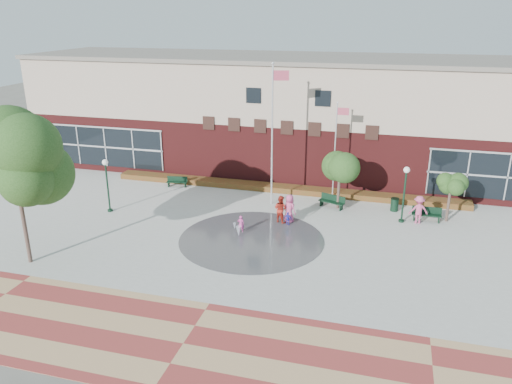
% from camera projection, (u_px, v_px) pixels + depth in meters
% --- Properties ---
extents(ground, '(120.00, 120.00, 0.00)m').
position_uv_depth(ground, '(236.00, 263.00, 26.19)').
color(ground, '#666056').
rests_on(ground, ground).
extents(plaza_concrete, '(46.00, 18.00, 0.01)m').
position_uv_depth(plaza_concrete, '(256.00, 233.00, 29.82)').
color(plaza_concrete, '#A8A8A0').
rests_on(plaza_concrete, ground).
extents(paver_band, '(46.00, 6.00, 0.01)m').
position_uv_depth(paver_band, '(183.00, 344.00, 19.84)').
color(paver_band, maroon).
rests_on(paver_band, ground).
extents(splash_pad, '(8.40, 8.40, 0.01)m').
position_uv_depth(splash_pad, '(251.00, 240.00, 28.91)').
color(splash_pad, '#383A3D').
rests_on(splash_pad, ground).
extents(library_building, '(44.40, 10.40, 9.20)m').
position_uv_depth(library_building, '(300.00, 114.00, 40.47)').
color(library_building, '#571919').
rests_on(library_building, ground).
extents(flower_bed, '(26.00, 1.20, 0.40)m').
position_uv_depth(flower_bed, '(283.00, 191.00, 36.71)').
color(flower_bed, maroon).
rests_on(flower_bed, ground).
extents(flagpole_left, '(1.09, 0.34, 9.51)m').
position_uv_depth(flagpole_left, '(273.00, 128.00, 32.52)').
color(flagpole_left, silver).
rests_on(flagpole_left, ground).
extents(flagpole_right, '(0.86, 0.14, 6.93)m').
position_uv_depth(flagpole_right, '(336.00, 147.00, 33.63)').
color(flagpole_right, silver).
rests_on(flagpole_right, ground).
extents(lamp_left, '(0.38, 0.38, 3.58)m').
position_uv_depth(lamp_left, '(107.00, 180.00, 32.26)').
color(lamp_left, black).
rests_on(lamp_left, ground).
extents(lamp_right, '(0.38, 0.38, 3.63)m').
position_uv_depth(lamp_right, '(405.00, 188.00, 30.58)').
color(lamp_right, black).
rests_on(lamp_right, ground).
extents(bench_left, '(1.59, 0.69, 0.77)m').
position_uv_depth(bench_left, '(177.00, 184.00, 37.59)').
color(bench_left, black).
rests_on(bench_left, ground).
extents(bench_mid, '(1.83, 1.09, 0.89)m').
position_uv_depth(bench_mid, '(332.00, 204.00, 33.51)').
color(bench_mid, black).
rests_on(bench_mid, ground).
extents(bench_right, '(1.79, 0.50, 0.90)m').
position_uv_depth(bench_right, '(426.00, 217.00, 31.40)').
color(bench_right, black).
rests_on(bench_right, ground).
extents(trash_can, '(0.55, 0.55, 0.90)m').
position_uv_depth(trash_can, '(395.00, 205.00, 32.94)').
color(trash_can, black).
rests_on(trash_can, ground).
extents(tree_big_left, '(4.82, 4.82, 7.71)m').
position_uv_depth(tree_big_left, '(14.00, 162.00, 24.47)').
color(tree_big_left, '#43322A').
rests_on(tree_big_left, ground).
extents(tree_mid, '(2.65, 2.65, 4.48)m').
position_uv_depth(tree_mid, '(340.00, 162.00, 32.45)').
color(tree_mid, '#43322A').
rests_on(tree_mid, ground).
extents(tree_small_right, '(1.87, 1.87, 3.20)m').
position_uv_depth(tree_small_right, '(451.00, 186.00, 30.66)').
color(tree_small_right, '#43322A').
rests_on(tree_small_right, ground).
extents(water_jet_a, '(0.32, 0.32, 0.62)m').
position_uv_depth(water_jet_a, '(239.00, 237.00, 29.31)').
color(water_jet_a, white).
rests_on(water_jet_a, ground).
extents(water_jet_b, '(0.19, 0.19, 0.42)m').
position_uv_depth(water_jet_b, '(235.00, 230.00, 30.23)').
color(water_jet_b, white).
rests_on(water_jet_b, ground).
extents(child_splash, '(0.42, 0.30, 1.09)m').
position_uv_depth(child_splash, '(241.00, 224.00, 29.69)').
color(child_splash, '#C73D8D').
rests_on(child_splash, ground).
extents(adult_red, '(1.04, 0.93, 1.76)m').
position_uv_depth(adult_red, '(280.00, 209.00, 31.04)').
color(adult_red, '#A9261A').
rests_on(adult_red, ground).
extents(adult_pink, '(1.05, 0.96, 1.81)m').
position_uv_depth(adult_pink, '(289.00, 209.00, 31.07)').
color(adult_pink, '#CB4A7F').
rests_on(adult_pink, ground).
extents(child_blue, '(0.55, 0.32, 0.88)m').
position_uv_depth(child_blue, '(288.00, 219.00, 30.70)').
color(child_blue, '#2C30B8').
rests_on(child_blue, ground).
extents(person_bench, '(1.28, 0.91, 1.80)m').
position_uv_depth(person_bench, '(419.00, 210.00, 30.89)').
color(person_bench, '#C84C7B').
rests_on(person_bench, ground).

